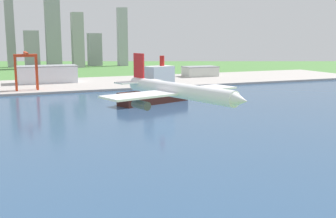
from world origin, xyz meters
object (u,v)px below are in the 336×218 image
(cargo_ship, at_px, (156,90))
(warehouse_annex, at_px, (200,71))
(port_crane_red, at_px, (26,63))
(airplane_landing, at_px, (178,91))
(warehouse_main, at_px, (47,74))

(cargo_ship, relative_size, warehouse_annex, 1.48)
(port_crane_red, bearing_deg, airplane_landing, -87.47)
(airplane_landing, xyz_separation_m, warehouse_main, (11.95, 435.70, -32.58))
(cargo_ship, xyz_separation_m, port_crane_red, (-103.21, 117.06, 19.95))
(airplane_landing, relative_size, warehouse_main, 0.61)
(airplane_landing, bearing_deg, warehouse_main, 88.43)
(airplane_landing, height_order, warehouse_main, airplane_landing)
(warehouse_main, bearing_deg, airplane_landing, -91.57)
(cargo_ship, height_order, warehouse_annex, cargo_ship)
(warehouse_main, bearing_deg, warehouse_annex, 1.52)
(airplane_landing, xyz_separation_m, port_crane_red, (-16.30, 368.44, -13.77))
(cargo_ship, distance_m, warehouse_annex, 235.18)
(airplane_landing, distance_m, warehouse_annex, 496.96)
(airplane_landing, xyz_separation_m, warehouse_annex, (225.51, 441.37, -36.08))
(airplane_landing, relative_size, warehouse_annex, 0.90)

